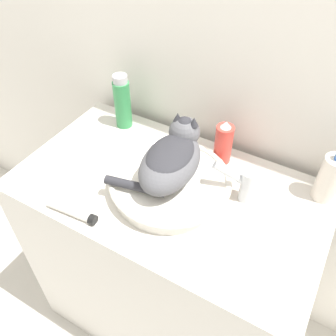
% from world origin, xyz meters
% --- Properties ---
extents(wall_back, '(8.00, 0.05, 2.40)m').
position_xyz_m(wall_back, '(0.00, 0.62, 1.20)').
color(wall_back, silver).
rests_on(wall_back, ground_plane).
extents(vanity_counter, '(1.00, 0.56, 0.89)m').
position_xyz_m(vanity_counter, '(0.00, 0.28, 0.45)').
color(vanity_counter, beige).
rests_on(vanity_counter, ground_plane).
extents(sink_basin, '(0.38, 0.38, 0.05)m').
position_xyz_m(sink_basin, '(0.01, 0.28, 0.92)').
color(sink_basin, white).
rests_on(sink_basin, vanity_counter).
extents(cat, '(0.25, 0.29, 0.16)m').
position_xyz_m(cat, '(0.01, 0.29, 1.02)').
color(cat, '#56565B').
rests_on(cat, sink_basin).
extents(faucet, '(0.13, 0.07, 0.14)m').
position_xyz_m(faucet, '(0.22, 0.35, 0.96)').
color(faucet, silver).
rests_on(faucet, vanity_counter).
extents(shampoo_bottle_tall, '(0.06, 0.06, 0.21)m').
position_xyz_m(shampoo_bottle_tall, '(-0.31, 0.49, 1.00)').
color(shampoo_bottle_tall, '#338C4C').
rests_on(shampoo_bottle_tall, vanity_counter).
extents(spray_bottle_trigger, '(0.06, 0.06, 0.16)m').
position_xyz_m(spray_bottle_trigger, '(0.10, 0.49, 0.97)').
color(spray_bottle_trigger, '#DB3D33').
rests_on(spray_bottle_trigger, vanity_counter).
extents(soap_pump_bottle, '(0.07, 0.07, 0.19)m').
position_xyz_m(soap_pump_bottle, '(0.44, 0.49, 0.97)').
color(soap_pump_bottle, silver).
rests_on(soap_pump_bottle, vanity_counter).
extents(cream_tube, '(0.17, 0.04, 0.03)m').
position_xyz_m(cream_tube, '(-0.19, 0.04, 0.91)').
color(cream_tube, silver).
rests_on(cream_tube, vanity_counter).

